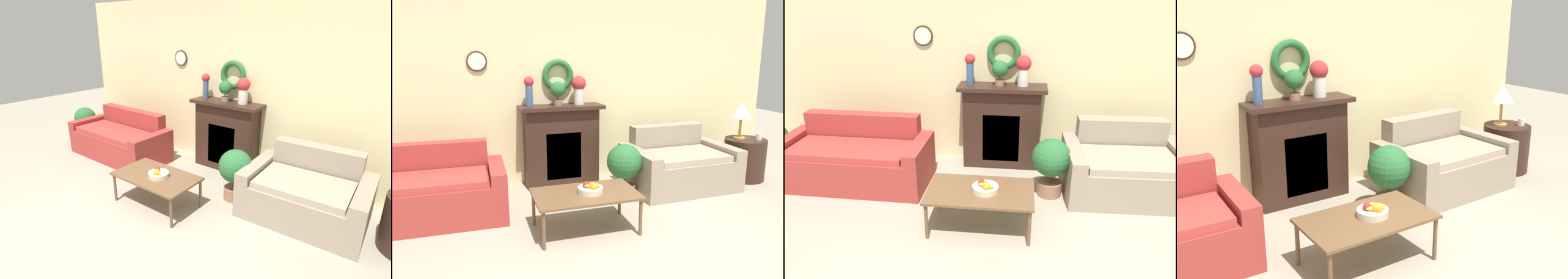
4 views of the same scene
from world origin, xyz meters
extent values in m
plane|color=#9E937F|center=(0.00, 0.00, 0.00)|extent=(16.00, 16.00, 0.00)
cube|color=beige|center=(0.00, 2.77, 1.35)|extent=(6.80, 0.06, 2.70)
cylinder|color=#382319|center=(-1.11, 2.72, 1.72)|extent=(0.26, 0.02, 0.26)
cylinder|color=white|center=(-1.11, 2.71, 1.72)|extent=(0.22, 0.01, 0.22)
torus|color=#286633|center=(-0.04, 2.70, 1.53)|extent=(0.44, 0.08, 0.44)
cube|color=#331E16|center=(-0.04, 2.57, 0.54)|extent=(1.01, 0.34, 1.08)
cube|color=black|center=(-0.04, 2.41, 0.44)|extent=(0.49, 0.02, 0.65)
cube|color=orange|center=(-0.04, 2.40, 0.36)|extent=(0.39, 0.01, 0.36)
cube|color=#331E16|center=(-0.04, 2.53, 1.10)|extent=(1.15, 0.41, 0.05)
cube|color=#9E332D|center=(-1.82, 1.72, 0.22)|extent=(1.51, 0.69, 0.44)
cube|color=#9E332D|center=(-1.82, 2.16, 0.41)|extent=(1.50, 0.21, 0.81)
cube|color=#9E332D|center=(-2.66, 1.83, 0.29)|extent=(0.18, 0.87, 0.58)
cube|color=#9E332D|center=(-0.99, 1.81, 0.29)|extent=(0.18, 0.87, 0.58)
cube|color=#AD3832|center=(-1.82, 1.72, 0.48)|extent=(1.45, 0.64, 0.08)
cube|color=gray|center=(1.48, 1.82, 0.22)|extent=(1.10, 0.81, 0.44)
cube|color=gray|center=(1.47, 2.32, 0.41)|extent=(1.08, 0.25, 0.81)
cube|color=gray|center=(0.86, 1.91, 0.29)|extent=(0.20, 1.00, 0.58)
cube|color=gray|center=(2.10, 1.95, 0.29)|extent=(0.20, 1.00, 0.58)
cube|color=tan|center=(1.48, 1.82, 0.48)|extent=(1.05, 0.75, 0.08)
cube|color=brown|center=(-0.15, 1.05, 0.40)|extent=(1.08, 0.64, 0.03)
cylinder|color=brown|center=(-0.65, 0.77, 0.20)|extent=(0.04, 0.04, 0.39)
cylinder|color=brown|center=(0.35, 0.77, 0.20)|extent=(0.04, 0.04, 0.39)
cylinder|color=brown|center=(-0.65, 1.33, 0.20)|extent=(0.04, 0.04, 0.39)
cylinder|color=brown|center=(0.35, 1.33, 0.20)|extent=(0.04, 0.04, 0.39)
cylinder|color=beige|center=(-0.10, 1.04, 0.45)|extent=(0.26, 0.26, 0.06)
sphere|color=#B2231E|center=(-0.14, 1.06, 0.50)|extent=(0.08, 0.08, 0.08)
sphere|color=orange|center=(-0.09, 1.01, 0.50)|extent=(0.08, 0.08, 0.08)
sphere|color=orange|center=(-0.08, 0.98, 0.50)|extent=(0.07, 0.07, 0.07)
ellipsoid|color=yellow|center=(-0.09, 1.01, 0.50)|extent=(0.17, 0.08, 0.04)
cylinder|color=#3D5684|center=(-0.47, 2.57, 1.27)|extent=(0.10, 0.10, 0.28)
sphere|color=#B72D33|center=(-0.47, 2.57, 1.46)|extent=(0.13, 0.13, 0.13)
cylinder|color=silver|center=(0.22, 2.57, 1.24)|extent=(0.14, 0.14, 0.22)
sphere|color=#B72D33|center=(0.22, 2.57, 1.42)|extent=(0.20, 0.20, 0.20)
cylinder|color=#8E664C|center=(-0.08, 2.55, 1.17)|extent=(0.12, 0.12, 0.08)
cylinder|color=#4C3823|center=(-0.08, 2.55, 1.23)|extent=(0.02, 0.02, 0.06)
sphere|color=#286633|center=(-0.08, 2.55, 1.35)|extent=(0.20, 0.20, 0.20)
cylinder|color=#8E664C|center=(-2.96, 1.90, 0.11)|extent=(0.25, 0.25, 0.21)
cylinder|color=#4C3823|center=(-2.96, 1.90, 0.27)|extent=(0.04, 0.04, 0.12)
sphere|color=#286633|center=(-2.96, 1.90, 0.51)|extent=(0.42, 0.42, 0.42)
cylinder|color=#8E664C|center=(0.59, 1.78, 0.08)|extent=(0.29, 0.29, 0.17)
cylinder|color=#4C3823|center=(0.59, 1.78, 0.23)|extent=(0.05, 0.05, 0.12)
sphere|color=#286633|center=(0.59, 1.78, 0.48)|extent=(0.45, 0.45, 0.45)
camera|label=1|loc=(2.40, -1.45, 2.18)|focal=28.00mm
camera|label=2|loc=(-1.25, -2.50, 1.83)|focal=35.00mm
camera|label=3|loc=(0.24, -2.29, 2.33)|focal=35.00mm
camera|label=4|loc=(-2.00, -1.81, 2.08)|focal=42.00mm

